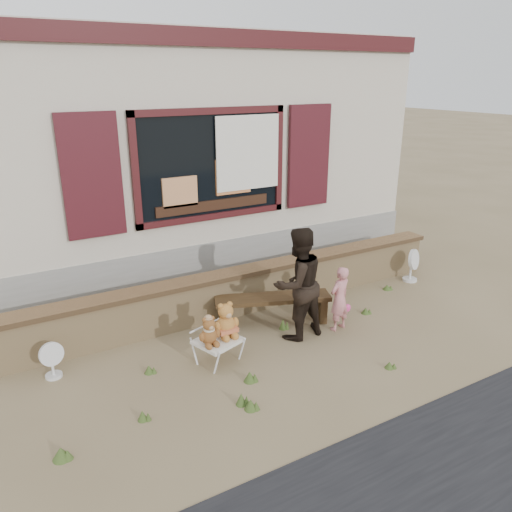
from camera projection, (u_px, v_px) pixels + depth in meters
ground at (278, 339)px, 6.72m from camera, size 80.00×80.00×0.00m
shopfront at (157, 149)px, 9.70m from camera, size 8.04×5.13×4.00m
brick_wall at (243, 290)px, 7.41m from camera, size 7.10×0.36×0.67m
bench at (273, 304)px, 7.04m from camera, size 1.65×0.91×0.42m
folding_chair at (218, 342)px, 6.08m from camera, size 0.62×0.59×0.31m
teddy_bear_left at (209, 330)px, 5.91m from camera, size 0.33×0.31×0.37m
teddy_bear_right at (225, 319)px, 6.09m from camera, size 0.41×0.38×0.46m
child at (339, 299)px, 6.83m from camera, size 0.37×0.28×0.92m
adult at (298, 284)px, 6.54m from camera, size 0.79×0.64×1.53m
fan_left at (51, 360)px, 5.79m from camera, size 0.30×0.19×0.46m
fan_right at (411, 265)px, 8.52m from camera, size 0.37×0.24×0.58m
grass_tufts at (248, 371)px, 5.88m from camera, size 5.53×1.90×0.15m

